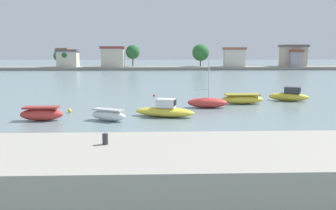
% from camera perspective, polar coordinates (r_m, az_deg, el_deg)
% --- Properties ---
extents(ground_plane, '(400.00, 400.00, 0.00)m').
position_cam_1_polar(ground_plane, '(21.27, 7.60, -6.52)').
color(ground_plane, slate).
extents(seawall_embankment, '(88.88, 5.57, 1.92)m').
position_cam_1_polar(seawall_embankment, '(14.09, 12.74, -10.76)').
color(seawall_embankment, '#9E998C').
rests_on(seawall_embankment, ground).
extents(mooring_bollard, '(0.23, 0.23, 0.45)m').
position_cam_1_polar(mooring_bollard, '(14.11, -10.46, -5.61)').
color(mooring_bollard, '#2D2D33').
rests_on(mooring_bollard, seawall_embankment).
extents(moored_boat_0, '(3.52, 1.25, 1.15)m').
position_cam_1_polar(moored_boat_0, '(29.86, -20.40, -1.40)').
color(moored_boat_0, '#C63833').
rests_on(moored_boat_0, ground).
extents(moored_boat_1, '(3.35, 2.34, 0.98)m').
position_cam_1_polar(moored_boat_1, '(28.35, -9.92, -1.67)').
color(moored_boat_1, white).
rests_on(moored_boat_1, ground).
extents(moored_boat_2, '(5.53, 3.05, 1.57)m').
position_cam_1_polar(moored_boat_2, '(29.62, -0.50, -0.97)').
color(moored_boat_2, yellow).
rests_on(moored_boat_2, ground).
extents(moored_boat_3, '(4.15, 1.91, 5.04)m').
position_cam_1_polar(moored_boat_3, '(34.54, 6.61, 0.41)').
color(moored_boat_3, '#C63833').
rests_on(moored_boat_3, ground).
extents(moored_boat_4, '(4.63, 1.53, 1.09)m').
position_cam_1_polar(moored_boat_4, '(37.63, 12.29, 0.97)').
color(moored_boat_4, yellow).
rests_on(moored_boat_4, ground).
extents(moored_boat_5, '(4.58, 2.90, 1.60)m').
position_cam_1_polar(moored_boat_5, '(41.37, 19.61, 1.49)').
color(moored_boat_5, yellow).
rests_on(moored_boat_5, ground).
extents(mooring_buoy_0, '(0.29, 0.29, 0.29)m').
position_cam_1_polar(mooring_buoy_0, '(42.86, -2.33, 1.63)').
color(mooring_buoy_0, red).
rests_on(mooring_buoy_0, ground).
extents(mooring_buoy_2, '(0.37, 0.37, 0.37)m').
position_cam_1_polar(mooring_buoy_2, '(32.84, -16.12, -0.94)').
color(mooring_buoy_2, yellow).
rests_on(mooring_buoy_2, ground).
extents(mooring_buoy_3, '(0.42, 0.42, 0.42)m').
position_cam_1_polar(mooring_buoy_3, '(43.79, 20.91, 1.28)').
color(mooring_buoy_3, white).
rests_on(mooring_buoy_3, ground).
extents(distant_shoreline, '(112.60, 9.51, 7.73)m').
position_cam_1_polar(distant_shoreline, '(104.79, 1.42, 7.32)').
color(distant_shoreline, gray).
rests_on(distant_shoreline, ground).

